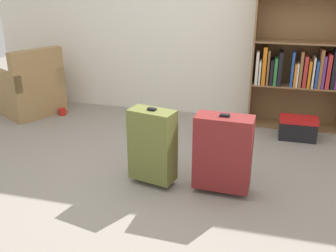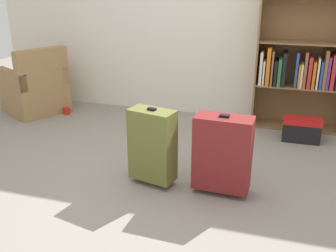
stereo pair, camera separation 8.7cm
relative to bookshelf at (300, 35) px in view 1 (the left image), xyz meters
The scene contains 8 objects.
ground_plane 2.53m from the bookshelf, 122.65° to the right, with size 10.14×10.14×0.00m, color gray.
back_wall 1.26m from the bookshelf, 169.88° to the left, with size 5.79×0.10×2.60m, color silver.
bookshelf is the anchor object (origin of this frame).
armchair 3.51m from the bookshelf, behind, with size 0.95×0.95×0.90m.
mug 3.17m from the bookshelf, behind, with size 0.12×0.08×0.10m.
storage_box 1.07m from the bookshelf, 80.83° to the right, with size 0.42×0.23×0.26m.
suitcase_olive 2.33m from the bookshelf, 124.09° to the right, with size 0.43×0.29×0.72m.
suitcase_dark_red 2.06m from the bookshelf, 108.92° to the right, with size 0.49×0.25×0.71m.
Camera 1 is at (0.92, -2.89, 1.76)m, focal length 41.55 mm.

